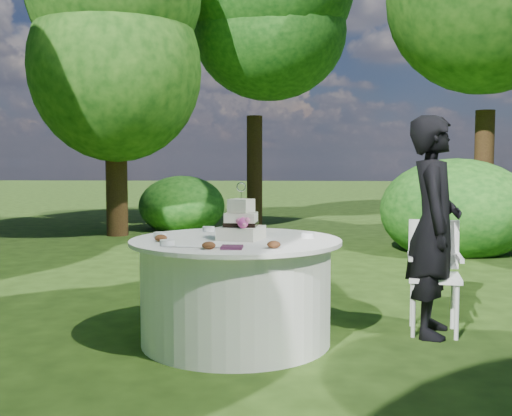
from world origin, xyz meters
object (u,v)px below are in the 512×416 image
Objects in this scene: cake at (241,224)px; guest at (434,226)px; napkins at (232,247)px; chair at (434,266)px; table at (236,290)px.

guest is at bearing 11.80° from cake.
napkins is 0.33× the size of cake.
cake is (-1.46, -0.30, 0.04)m from guest.
guest is at bearing 27.40° from napkins.
guest reaches higher than napkins.
guest is 1.93× the size of chair.
table is (-0.02, 0.50, -0.39)m from napkins.
table is 1.78× the size of chair.
chair reaches higher than napkins.
napkins is at bearing -87.64° from table.
guest is (1.48, 0.77, 0.07)m from napkins.
table is at bearing 92.36° from napkins.
chair is at bearing 15.46° from cake.
napkins is at bearing -149.95° from chair.
napkins is 1.77m from chair.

